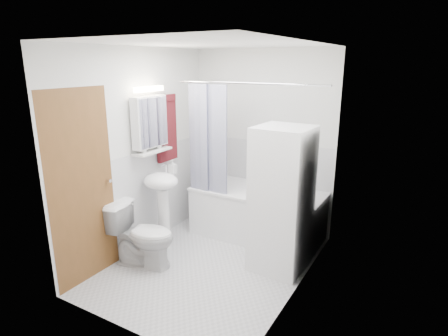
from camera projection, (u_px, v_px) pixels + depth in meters
The scene contains 20 objects.
floor at pixel (212, 264), 4.29m from camera, with size 2.60×2.60×0.00m, color silver.
room_walls at pixel (211, 136), 3.88m from camera, with size 2.60×2.60×2.60m.
wainscot at pixel (225, 207), 4.37m from camera, with size 1.98×2.58×2.58m.
door at pixel (109, 181), 4.01m from camera, with size 0.05×2.00×2.00m.
bathtub at pixel (258, 211), 4.89m from camera, with size 1.67×0.79×0.64m.
tub_spout at pixel (283, 163), 4.91m from camera, with size 0.04×0.04×0.12m, color silver.
curtain_rod at pixel (248, 83), 4.16m from camera, with size 0.02×0.02×1.85m, color silver.
shower_curtain at pixel (208, 144), 4.63m from camera, with size 0.55×0.02×1.45m.
sink at pixel (162, 193), 4.52m from camera, with size 0.44×0.37×1.04m.
medicine_cabinet at pixel (150, 121), 4.38m from camera, with size 0.13×0.50×0.71m.
shelf at pixel (152, 151), 4.47m from camera, with size 0.18×0.54×0.03m, color silver.
shower_caddy at pixel (287, 149), 4.82m from camera, with size 0.22×0.06×0.02m, color silver.
towel at pixel (166, 127), 4.72m from camera, with size 0.07×0.35×0.85m.
washer_dryer at pixel (281, 200), 4.03m from camera, with size 0.60×0.58×1.59m.
toilet at pixel (143, 235), 4.19m from camera, with size 0.41×0.73×0.72m, color white.
soap_pump at pixel (173, 170), 4.58m from camera, with size 0.08×0.17×0.08m, color gray.
shelf_bottle at pixel (144, 150), 4.33m from camera, with size 0.07×0.18×0.07m, color gray.
shelf_cup at pixel (159, 144), 4.55m from camera, with size 0.10×0.09×0.10m, color gray.
shampoo_a at pixel (285, 143), 4.82m from camera, with size 0.13×0.17×0.13m, color gray.
shampoo_b at pixel (294, 146), 4.77m from camera, with size 0.08×0.21×0.08m, color #2B4CAE.
Camera 1 is at (2.03, -3.25, 2.23)m, focal length 30.00 mm.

